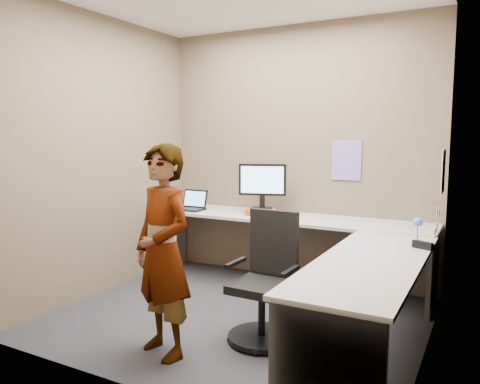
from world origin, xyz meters
The scene contains 20 objects.
ground centered at (0.00, 0.00, 0.00)m, with size 3.00×3.00×0.00m, color #222227.
wall_back centered at (0.00, 1.30, 1.35)m, with size 3.00×3.00×0.00m, color brown.
wall_right centered at (1.50, 0.00, 1.35)m, with size 2.70×2.70×0.00m, color brown.
wall_left centered at (-1.50, 0.00, 1.35)m, with size 2.70×2.70×0.00m, color brown.
desk centered at (0.44, 0.39, 0.59)m, with size 2.98×2.58×0.73m.
paper_ream centered at (-0.24, 0.95, 0.76)m, with size 0.31×0.23×0.06m, color #B63512.
monitor centered at (-0.24, 0.97, 1.07)m, with size 0.48×0.21×0.47m.
laptop centered at (-1.06, 0.89, 0.79)m, with size 0.30×0.25×0.22m.
trackball_mouse centered at (-0.25, 1.07, 0.76)m, with size 0.12×0.08×0.07m.
origami centered at (-0.18, 0.91, 0.76)m, with size 0.10×0.10×0.06m, color white.
stapler centered at (1.44, 0.17, 0.76)m, with size 0.15×0.04×0.06m, color black.
flower centered at (1.39, 0.27, 0.87)m, with size 0.07×0.07×0.22m.
calendar_purple centered at (0.55, 1.29, 1.30)m, with size 0.30×0.01×0.40m, color #846BB7.
calendar_white centered at (1.49, 0.90, 1.25)m, with size 0.01×0.28×0.38m, color white.
sticky_note_a centered at (1.49, 0.55, 0.95)m, with size 0.01×0.07×0.07m, color #F2E059.
sticky_note_b centered at (1.49, 0.60, 0.82)m, with size 0.01×0.07×0.07m, color pink.
sticky_note_c centered at (1.49, 0.48, 0.80)m, with size 0.01×0.07×0.07m, color pink.
sticky_note_d centered at (1.49, 0.70, 0.92)m, with size 0.01×0.07×0.07m, color #F2E059.
office_chair centered at (0.39, -0.28, 0.39)m, with size 0.51×0.51×0.96m.
person centered at (-0.13, -0.84, 0.75)m, with size 0.55×0.36×1.50m, color #999399.
Camera 1 is at (1.85, -3.38, 1.55)m, focal length 35.00 mm.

